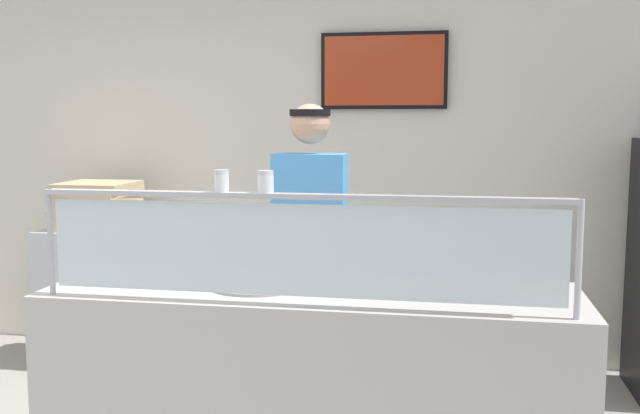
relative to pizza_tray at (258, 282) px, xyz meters
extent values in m
cube|color=silver|center=(0.25, 1.98, 0.38)|extent=(6.69, 0.08, 2.70)
cube|color=black|center=(0.37, 1.92, 1.04)|extent=(0.86, 0.04, 0.51)
cube|color=#B23819|center=(0.37, 1.90, 1.04)|extent=(0.81, 0.01, 0.46)
cube|color=#BCB7B2|center=(0.25, -0.03, -0.49)|extent=(2.29, 0.69, 0.95)
cylinder|color=#B2B5BC|center=(-0.80, -0.31, 0.20)|extent=(0.02, 0.02, 0.44)
cylinder|color=#B2B5BC|center=(1.29, -0.31, 0.20)|extent=(0.02, 0.02, 0.44)
cube|color=silver|center=(0.25, -0.31, 0.20)|extent=(2.03, 0.01, 0.36)
cube|color=#B2B5BC|center=(0.25, -0.31, 0.42)|extent=(2.09, 0.06, 0.02)
cylinder|color=#9EA0A8|center=(0.00, 0.00, -0.01)|extent=(0.44, 0.44, 0.01)
cylinder|color=tan|center=(0.00, 0.00, 0.00)|extent=(0.42, 0.42, 0.02)
cylinder|color=#D65B2D|center=(0.00, 0.00, 0.02)|extent=(0.36, 0.36, 0.01)
cube|color=#ADAFB7|center=(0.00, -0.02, 0.02)|extent=(0.13, 0.29, 0.01)
cylinder|color=white|center=(-0.05, -0.31, 0.46)|extent=(0.06, 0.06, 0.07)
cylinder|color=white|center=(-0.05, -0.31, 0.45)|extent=(0.05, 0.05, 0.05)
cylinder|color=silver|center=(-0.05, -0.31, 0.51)|extent=(0.06, 0.06, 0.02)
cylinder|color=white|center=(0.12, -0.31, 0.46)|extent=(0.06, 0.06, 0.07)
cylinder|color=red|center=(0.12, -0.31, 0.45)|extent=(0.05, 0.05, 0.05)
cylinder|color=silver|center=(0.12, -0.31, 0.50)|extent=(0.06, 0.06, 0.02)
cylinder|color=#23232D|center=(-0.01, 0.70, -0.49)|extent=(0.13, 0.13, 0.95)
cylinder|color=#23232D|center=(0.21, 0.70, -0.49)|extent=(0.13, 0.13, 0.95)
cube|color=#4C9EE5|center=(0.10, 0.70, 0.26)|extent=(0.38, 0.21, 0.55)
sphere|color=tan|center=(0.10, 0.70, 0.69)|extent=(0.21, 0.21, 0.21)
cylinder|color=black|center=(0.10, 0.70, 0.75)|extent=(0.21, 0.21, 0.04)
cylinder|color=tan|center=(0.28, 0.48, 0.16)|extent=(0.08, 0.34, 0.08)
cube|color=#B7BABF|center=(-1.54, 1.49, -0.50)|extent=(0.70, 0.55, 0.94)
cube|color=tan|center=(-1.53, 1.49, 0.00)|extent=(0.48, 0.48, 0.04)
cube|color=tan|center=(-1.54, 1.49, 0.04)|extent=(0.48, 0.48, 0.04)
cube|color=tan|center=(-1.55, 1.49, 0.09)|extent=(0.47, 0.47, 0.04)
cube|color=tan|center=(-1.54, 1.49, 0.13)|extent=(0.48, 0.48, 0.04)
cube|color=tan|center=(-1.55, 1.49, 0.18)|extent=(0.47, 0.47, 0.04)
cube|color=tan|center=(-1.54, 1.49, 0.22)|extent=(0.50, 0.50, 0.04)
cube|color=tan|center=(-1.53, 1.49, 0.27)|extent=(0.48, 0.48, 0.04)
camera|label=1|loc=(0.83, -2.98, 0.70)|focal=40.15mm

